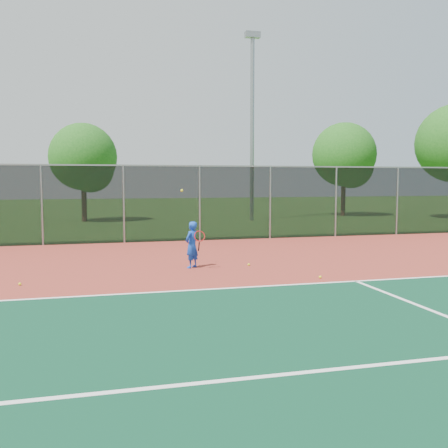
{
  "coord_description": "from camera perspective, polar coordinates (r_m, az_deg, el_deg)",
  "views": [
    {
      "loc": [
        -4.0,
        -7.66,
        2.45
      ],
      "look_at": [
        -0.77,
        5.0,
        1.3
      ],
      "focal_mm": 40.0,
      "sensor_mm": 36.0,
      "label": 1
    }
  ],
  "objects": [
    {
      "name": "ground",
      "position": [
        8.98,
        12.98,
        -10.93
      ],
      "size": [
        120.0,
        120.0,
        0.0
      ],
      "primitive_type": "plane",
      "color": "#285618",
      "rests_on": "ground"
    },
    {
      "name": "court_apron",
      "position": [
        10.74,
        8.04,
        -8.16
      ],
      "size": [
        30.0,
        20.0,
        0.02
      ],
      "primitive_type": "cube",
      "color": "#9A3427",
      "rests_on": "ground"
    },
    {
      "name": "fence_back",
      "position": [
        20.09,
        -2.8,
        2.5
      ],
      "size": [
        30.0,
        0.06,
        3.03
      ],
      "color": "black",
      "rests_on": "court_apron"
    },
    {
      "name": "tennis_player",
      "position": [
        13.86,
        -3.7,
        -2.35
      ],
      "size": [
        0.59,
        0.69,
        2.18
      ],
      "color": "#1443BC",
      "rests_on": "court_apron"
    },
    {
      "name": "practice_ball_2",
      "position": [
        12.54,
        -22.3,
        -6.36
      ],
      "size": [
        0.07,
        0.07,
        0.07
      ],
      "primitive_type": "sphere",
      "color": "yellow",
      "rests_on": "court_apron"
    },
    {
      "name": "practice_ball_4",
      "position": [
        12.66,
        10.94,
        -5.97
      ],
      "size": [
        0.07,
        0.07,
        0.07
      ],
      "primitive_type": "sphere",
      "color": "yellow",
      "rests_on": "court_apron"
    },
    {
      "name": "practice_ball_5",
      "position": [
        14.26,
        2.85,
        -4.65
      ],
      "size": [
        0.07,
        0.07,
        0.07
      ],
      "primitive_type": "sphere",
      "color": "yellow",
      "rests_on": "court_apron"
    },
    {
      "name": "floodlight_n",
      "position": [
        30.63,
        3.24,
        12.37
      ],
      "size": [
        0.9,
        0.4,
        11.2
      ],
      "color": "gray",
      "rests_on": "ground"
    },
    {
      "name": "tree_back_left",
      "position": [
        30.52,
        -15.62,
        7.06
      ],
      "size": [
        3.94,
        3.94,
        5.78
      ],
      "color": "#352213",
      "rests_on": "ground"
    },
    {
      "name": "tree_back_mid",
      "position": [
        35.18,
        13.75,
        7.4
      ],
      "size": [
        4.33,
        4.33,
        6.35
      ],
      "color": "#352213",
      "rests_on": "ground"
    }
  ]
}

